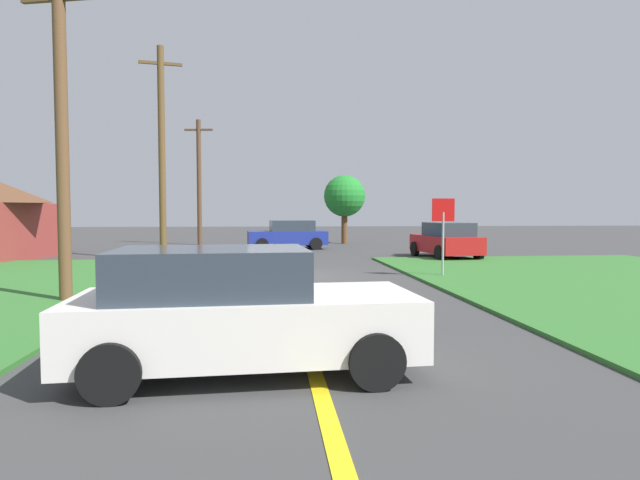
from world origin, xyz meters
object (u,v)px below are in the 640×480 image
object	(u,v)px
stop_sign	(443,222)
car_approaching_junction	(288,235)
car_on_crossroad	(446,240)
utility_pole_far	(199,181)
utility_pole_near	(62,134)
car_behind_on_main_road	(238,311)
utility_pole_mid	(162,151)
oak_tree_left	(344,196)

from	to	relation	value
stop_sign	car_approaching_junction	xyz separation A→B (m)	(-4.43, 13.51, -0.96)
car_on_crossroad	utility_pole_far	bearing A→B (deg)	42.40
car_approaching_junction	utility_pole_near	xyz separation A→B (m)	(-5.74, -17.30, 3.04)
stop_sign	utility_pole_near	xyz separation A→B (m)	(-10.17, -3.79, 2.08)
utility_pole_near	utility_pole_far	distance (m)	21.72
car_behind_on_main_road	car_on_crossroad	bearing A→B (deg)	59.54
car_behind_on_main_road	stop_sign	bearing A→B (deg)	54.70
utility_pole_near	utility_pole_mid	distance (m)	10.89
car_behind_on_main_road	utility_pole_mid	size ratio (longest dim) A/B	0.49
utility_pole_far	oak_tree_left	bearing A→B (deg)	2.73
utility_pole_far	oak_tree_left	size ratio (longest dim) A/B	1.75
stop_sign	car_behind_on_main_road	distance (m)	11.21
utility_pole_far	oak_tree_left	xyz separation A→B (m)	(9.40, 0.45, -0.96)
utility_pole_mid	utility_pole_far	xyz separation A→B (m)	(0.17, 10.86, -0.62)
stop_sign	utility_pole_mid	bearing A→B (deg)	-35.32
car_approaching_junction	car_behind_on_main_road	world-z (taller)	same
car_approaching_junction	utility_pole_mid	size ratio (longest dim) A/B	0.50
car_approaching_junction	utility_pole_far	world-z (taller)	utility_pole_far
car_on_crossroad	car_approaching_junction	xyz separation A→B (m)	(-6.90, 6.64, 0.00)
stop_sign	utility_pole_mid	size ratio (longest dim) A/B	0.28
stop_sign	oak_tree_left	size ratio (longest dim) A/B	0.56
car_approaching_junction	utility_pole_near	bearing A→B (deg)	65.96
car_on_crossroad	utility_pole_near	distance (m)	16.81
utility_pole_mid	oak_tree_left	size ratio (longest dim) A/B	2.02
car_approaching_junction	utility_pole_near	distance (m)	18.48
stop_sign	car_behind_on_main_road	size ratio (longest dim) A/B	0.56
utility_pole_near	car_behind_on_main_road	bearing A→B (deg)	-53.25
car_on_crossroad	car_behind_on_main_road	size ratio (longest dim) A/B	0.96
utility_pole_far	stop_sign	bearing A→B (deg)	-61.03
car_on_crossroad	utility_pole_mid	xyz separation A→B (m)	(-12.56, 0.20, 3.90)
utility_pole_far	car_behind_on_main_road	bearing A→B (deg)	-81.70
oak_tree_left	utility_pole_near	bearing A→B (deg)	-113.51
car_behind_on_main_road	utility_pole_far	xyz separation A→B (m)	(-3.99, 27.39, 3.28)
car_behind_on_main_road	utility_pole_near	size ratio (longest dim) A/B	0.60
car_behind_on_main_road	utility_pole_far	size ratio (longest dim) A/B	0.56
utility_pole_far	car_on_crossroad	bearing A→B (deg)	-41.73
car_on_crossroad	utility_pole_near	bearing A→B (deg)	124.28
car_on_crossroad	utility_pole_mid	bearing A→B (deg)	83.23
car_on_crossroad	utility_pole_mid	size ratio (longest dim) A/B	0.47
car_on_crossroad	car_approaching_junction	bearing A→B (deg)	40.21
car_on_crossroad	utility_pole_mid	distance (m)	13.15
stop_sign	utility_pole_mid	world-z (taller)	utility_pole_mid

